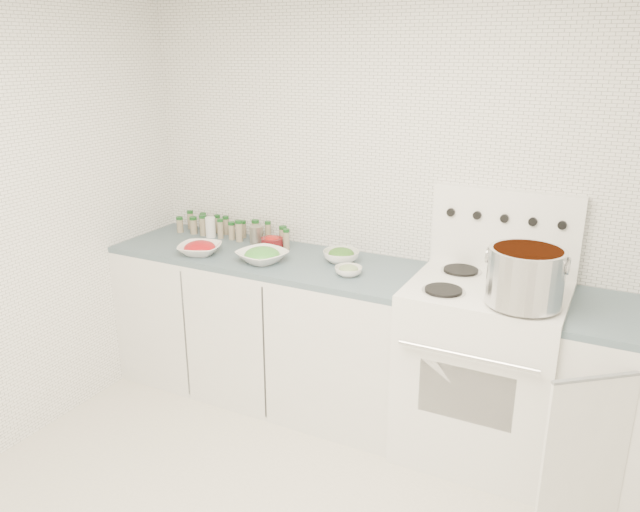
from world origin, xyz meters
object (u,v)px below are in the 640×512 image
(bowl_tomato, at_px, (200,248))
(stove, at_px, (482,365))
(bowl_snowpea, at_px, (262,256))
(stock_pot, at_px, (526,274))

(bowl_tomato, bearing_deg, stove, 5.48)
(stove, height_order, bowl_snowpea, stove)
(stock_pot, relative_size, bowl_snowpea, 1.08)
(bowl_tomato, relative_size, bowl_snowpea, 0.92)
(stock_pot, bearing_deg, bowl_snowpea, 177.34)
(stock_pot, distance_m, bowl_tomato, 1.84)
(stock_pot, xyz_separation_m, bowl_tomato, (-1.84, 0.02, -0.15))
(stove, distance_m, bowl_tomato, 1.71)
(stove, relative_size, bowl_tomato, 4.46)
(bowl_snowpea, bearing_deg, stove, 5.24)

